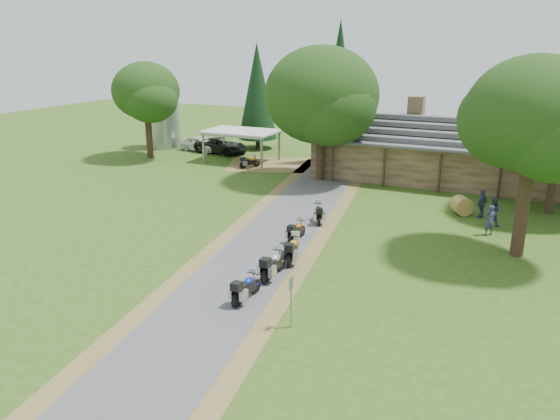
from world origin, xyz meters
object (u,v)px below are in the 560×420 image
at_px(car_white_sedan, 200,142).
at_px(motorcycle_row_c, 293,248).
at_px(hay_bale, 462,205).
at_px(motorcycle_row_e, 318,212).
at_px(motorcycle_row_d, 297,230).
at_px(motorcycle_row_a, 246,286).
at_px(motorcycle_carport_a, 250,161).
at_px(carport, 242,146).
at_px(car_dark_suv, 221,142).
at_px(silo, 164,116).
at_px(motorcycle_row_b, 273,263).
at_px(lodge, 450,148).

height_order(car_white_sedan, motorcycle_row_c, car_white_sedan).
bearing_deg(motorcycle_row_c, hay_bale, -41.97).
bearing_deg(motorcycle_row_c, car_white_sedan, 29.70).
bearing_deg(motorcycle_row_e, motorcycle_row_d, 156.38).
xyz_separation_m(motorcycle_row_a, motorcycle_carport_a, (-11.30, 22.05, -0.06)).
bearing_deg(motorcycle_row_a, carport, 32.92).
bearing_deg(car_dark_suv, motorcycle_row_c, -135.74).
relative_size(carport, motorcycle_row_d, 3.49).
height_order(motorcycle_row_d, motorcycle_row_e, motorcycle_row_d).
bearing_deg(car_dark_suv, hay_bale, -107.43).
bearing_deg(motorcycle_carport_a, motorcycle_row_a, -117.02).
relative_size(silo, car_dark_suv, 1.09).
height_order(motorcycle_row_a, motorcycle_carport_a, motorcycle_row_a).
distance_m(motorcycle_row_c, motorcycle_carport_a, 20.75).
bearing_deg(car_white_sedan, motorcycle_carport_a, -109.66).
bearing_deg(silo, motorcycle_row_e, -35.28).
bearing_deg(carport, car_dark_suv, 145.92).
bearing_deg(motorcycle_row_b, motorcycle_row_c, -0.15).
relative_size(car_white_sedan, motorcycle_carport_a, 3.36).
xyz_separation_m(lodge, silo, (-28.09, 1.73, 0.68)).
bearing_deg(hay_bale, car_white_sedan, 157.89).
height_order(car_dark_suv, motorcycle_row_d, car_dark_suv).
bearing_deg(motorcycle_row_e, silo, 30.24).
distance_m(carport, motorcycle_row_a, 27.63).
bearing_deg(carport, motorcycle_row_b, -58.79).
xyz_separation_m(motorcycle_row_a, motorcycle_row_b, (0.04, 2.58, 0.06)).
relative_size(car_white_sedan, hay_bale, 4.89).
bearing_deg(lodge, motorcycle_row_a, -100.38).
bearing_deg(motorcycle_carport_a, car_dark_suv, 86.00).
bearing_deg(motorcycle_carport_a, motorcycle_row_d, -108.53).
distance_m(lodge, motorcycle_row_e, 15.39).
bearing_deg(motorcycle_row_c, lodge, -24.02).
xyz_separation_m(car_white_sedan, car_dark_suv, (2.35, 0.02, 0.17)).
relative_size(lodge, motorcycle_row_d, 11.69).
xyz_separation_m(silo, hay_bale, (30.24, -10.83, -2.56)).
distance_m(lodge, motorcycle_row_a, 25.65).
relative_size(car_dark_suv, motorcycle_row_a, 3.11).
bearing_deg(car_dark_suv, carport, -117.10).
distance_m(car_white_sedan, motorcycle_carport_a, 9.00).
bearing_deg(motorcycle_row_b, motorcycle_row_a, -179.73).
distance_m(silo, motorcycle_carport_a, 13.35).
relative_size(silo, motorcycle_row_a, 3.38).
height_order(motorcycle_row_b, motorcycle_row_e, motorcycle_row_b).
bearing_deg(hay_bale, car_dark_suv, 155.88).
bearing_deg(motorcycle_row_a, motorcycle_row_b, 3.37).
height_order(silo, motorcycle_carport_a, silo).
bearing_deg(motorcycle_row_b, carport, 32.69).
bearing_deg(car_white_sedan, lodge, -82.93).
relative_size(silo, hay_bale, 5.45).
bearing_deg(motorcycle_carport_a, carport, 77.28).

